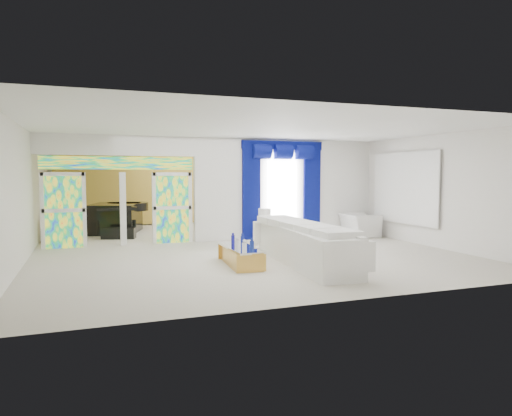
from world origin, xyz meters
name	(u,v)px	position (x,y,z in m)	size (l,w,h in m)	color
floor	(231,245)	(0.00, 0.00, 0.00)	(12.00, 12.00, 0.00)	#B7AF9E
dividing_wall	(288,189)	(2.15, 1.00, 1.50)	(5.70, 0.18, 3.00)	white
dividing_header	(119,145)	(-2.85, 1.00, 2.73)	(4.30, 0.18, 0.55)	white
stained_panel_left	(64,210)	(-4.28, 1.00, 1.00)	(0.95, 0.04, 2.00)	#994C3F
stained_panel_right	(172,208)	(-1.42, 1.00, 1.00)	(0.95, 0.04, 2.00)	#994C3F
stained_transom	(119,163)	(-2.85, 1.00, 2.25)	(4.00, 0.05, 0.35)	#994C3F
window_pane	(282,191)	(1.90, 0.90, 1.45)	(1.00, 0.02, 2.30)	white
blue_drape_left	(251,193)	(0.90, 0.87, 1.40)	(0.55, 0.10, 2.80)	#030348
blue_drape_right	(312,192)	(2.90, 0.87, 1.40)	(0.55, 0.10, 2.80)	#030348
blue_pelmet	(282,145)	(1.90, 0.87, 2.82)	(2.60, 0.12, 0.25)	#030348
wall_mirror	(405,188)	(4.94, -1.00, 1.55)	(0.04, 2.70, 1.90)	white
gold_curtains	(187,186)	(0.00, 5.90, 1.50)	(9.70, 0.12, 2.90)	gold
white_sofa	(303,246)	(0.74, -3.03, 0.39)	(0.88, 4.10, 0.78)	white
coffee_table	(240,256)	(-0.61, -2.73, 0.19)	(0.56, 1.69, 0.38)	gold
console_table	(274,234)	(1.45, 0.41, 0.18)	(1.11, 0.35, 0.37)	silver
table_lamp	(265,219)	(1.15, 0.41, 0.66)	(0.36, 0.36, 0.58)	silver
armchair	(359,225)	(4.30, 0.33, 0.36)	(1.10, 0.96, 0.71)	white
grand_piano	(115,218)	(-2.82, 3.99, 0.48)	(1.46, 1.91, 0.96)	black
piano_bench	(119,233)	(-2.82, 2.39, 0.16)	(0.98, 0.38, 0.33)	black
tv_console	(59,229)	(-4.47, 2.21, 0.39)	(0.54, 0.49, 0.78)	tan
chandelier	(132,152)	(-2.30, 3.40, 2.65)	(0.60, 0.60, 0.60)	gold
decanters	(242,243)	(-0.59, -2.80, 0.47)	(0.18, 1.24, 0.26)	white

